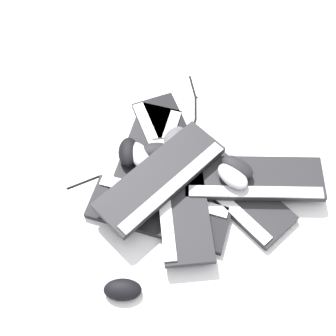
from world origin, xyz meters
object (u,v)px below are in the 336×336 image
at_px(keyboard_0, 230,187).
at_px(mouse_4, 174,139).
at_px(mouse_6, 233,176).
at_px(keyboard_3, 159,212).
at_px(keyboard_2, 145,159).
at_px(keyboard_1, 173,148).
at_px(mouse_2, 139,155).
at_px(keyboard_6, 161,178).
at_px(mouse_3, 155,151).
at_px(mouse_1, 237,167).
at_px(mouse_0, 128,152).
at_px(keyboard_4, 181,197).
at_px(keyboard_5, 254,179).
at_px(mouse_5, 123,290).

bearing_deg(keyboard_0, mouse_4, 151.48).
xyz_separation_m(mouse_4, mouse_6, (0.21, -0.11, 0.03)).
xyz_separation_m(keyboard_3, mouse_4, (-0.01, 0.26, 0.04)).
bearing_deg(mouse_4, keyboard_2, 148.51).
distance_m(keyboard_1, mouse_2, 0.12).
distance_m(keyboard_6, mouse_3, 0.12).
distance_m(mouse_1, mouse_4, 0.24).
relative_size(mouse_0, mouse_4, 1.00).
relative_size(keyboard_1, keyboard_4, 0.97).
xyz_separation_m(mouse_2, mouse_3, (0.05, 0.03, 0.00)).
bearing_deg(keyboard_0, keyboard_2, 172.45).
xyz_separation_m(keyboard_5, mouse_6, (-0.07, -0.03, 0.04)).
height_order(keyboard_0, mouse_1, mouse_1).
xyz_separation_m(keyboard_0, keyboard_4, (-0.15, -0.09, 0.03)).
height_order(keyboard_2, mouse_0, mouse_0).
distance_m(keyboard_4, keyboard_6, 0.09).
xyz_separation_m(keyboard_0, mouse_4, (-0.21, 0.12, 0.04)).
xyz_separation_m(keyboard_0, keyboard_1, (-0.22, 0.10, 0.00)).
xyz_separation_m(mouse_0, mouse_6, (0.35, -0.03, 0.03)).
xyz_separation_m(keyboard_2, mouse_2, (-0.01, -0.01, 0.04)).
height_order(keyboard_1, keyboard_5, keyboard_5).
xyz_separation_m(keyboard_2, keyboard_5, (0.36, -0.01, 0.03)).
xyz_separation_m(keyboard_6, mouse_5, (-0.03, -0.35, -0.05)).
height_order(keyboard_6, mouse_2, keyboard_6).
bearing_deg(keyboard_1, mouse_6, -24.50).
relative_size(keyboard_3, keyboard_5, 0.97).
xyz_separation_m(keyboard_0, keyboard_2, (-0.30, 0.04, 0.00)).
relative_size(keyboard_3, keyboard_4, 0.96).
height_order(keyboard_2, mouse_3, mouse_3).
distance_m(keyboard_3, mouse_0, 0.23).
relative_size(mouse_0, mouse_1, 1.00).
xyz_separation_m(mouse_0, mouse_4, (0.13, 0.08, 0.00)).
height_order(keyboard_3, keyboard_5, keyboard_5).
distance_m(keyboard_0, mouse_0, 0.35).
relative_size(keyboard_5, mouse_2, 4.20).
bearing_deg(mouse_2, keyboard_1, 82.56).
bearing_deg(mouse_3, mouse_6, -32.94).
distance_m(keyboard_4, mouse_0, 0.24).
relative_size(keyboard_5, mouse_5, 4.20).
bearing_deg(mouse_6, keyboard_4, 63.83).
relative_size(keyboard_5, mouse_3, 4.20).
bearing_deg(keyboard_6, keyboard_2, 131.76).
height_order(mouse_0, mouse_6, mouse_6).
distance_m(keyboard_6, mouse_6, 0.22).
distance_m(keyboard_4, mouse_2, 0.20).
bearing_deg(mouse_5, keyboard_1, -105.50).
distance_m(keyboard_3, keyboard_5, 0.32).
bearing_deg(mouse_3, keyboard_1, 22.11).
bearing_deg(keyboard_1, mouse_2, -142.51).
bearing_deg(keyboard_3, keyboard_2, 117.22).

